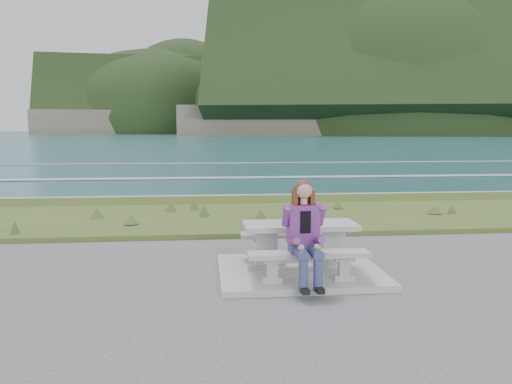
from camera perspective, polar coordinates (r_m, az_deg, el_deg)
The scene contains 9 objects.
concrete_slab at distance 8.23m, azimuth 5.01°, elevation -9.03°, with size 2.60×2.10×0.10m, color #ACABA6.
picnic_table at distance 8.07m, azimuth 5.06°, elevation -4.71°, with size 1.80×0.75×0.75m.
bench_landward at distance 7.46m, azimuth 6.05°, elevation -7.57°, with size 1.80×0.35×0.45m.
bench_seaward at distance 8.79m, azimuth 4.18°, elevation -5.27°, with size 1.80×0.35×0.45m.
grass_verge at distance 13.06m, azimuth 0.89°, elevation -3.13°, with size 160.00×4.50×0.22m, color #35541F.
shore_drop at distance 15.90m, azimuth -0.32°, elevation -1.26°, with size 160.00×0.80×2.20m, color brown.
ocean at distance 33.13m, azimuth -3.16°, elevation 0.14°, with size 1600.00×1600.00×0.09m.
headland_range at distance 449.28m, azimuth 19.67°, elevation 7.79°, with size 729.83×363.95×185.89m.
seated_woman at distance 7.26m, azimuth 5.71°, elevation -6.31°, with size 0.47×0.79×1.51m.
Camera 1 is at (-1.50, -7.75, 2.35)m, focal length 35.00 mm.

